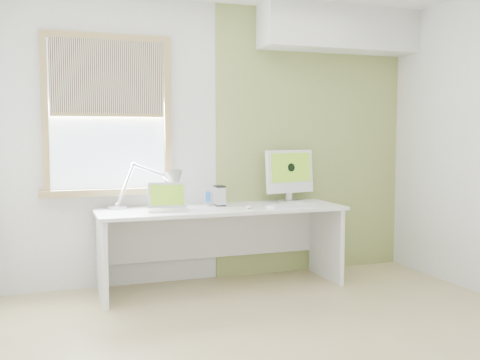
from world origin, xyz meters
name	(u,v)px	position (x,y,z in m)	size (l,w,h in m)	color
room	(293,147)	(0.00, 0.00, 1.30)	(4.04, 3.54, 2.64)	tan
accent_wall	(311,142)	(1.00, 1.74, 1.30)	(2.00, 0.02, 2.60)	#81964A
soffit	(339,29)	(1.20, 1.57, 2.40)	(1.60, 0.40, 0.42)	white
window	(108,116)	(-1.00, 1.71, 1.54)	(1.20, 0.14, 1.42)	olive
desk	(219,228)	(-0.06, 1.44, 0.53)	(2.20, 0.70, 0.73)	white
desk_lamp	(164,184)	(-0.56, 1.49, 0.94)	(0.70, 0.36, 0.41)	silver
laptop	(168,204)	(-0.55, 1.35, 0.79)	(0.37, 0.31, 0.23)	silver
phone_dock	(208,202)	(-0.15, 1.50, 0.77)	(0.09, 0.09, 0.14)	silver
external_drive	(219,196)	(-0.04, 1.51, 0.82)	(0.10, 0.15, 0.18)	silver
imac	(290,173)	(0.70, 1.60, 1.01)	(0.51, 0.20, 0.50)	silver
keyboard	(292,205)	(0.56, 1.22, 0.74)	(0.48, 0.21, 0.02)	white
mouse	(249,207)	(0.15, 1.23, 0.74)	(0.06, 0.10, 0.03)	white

